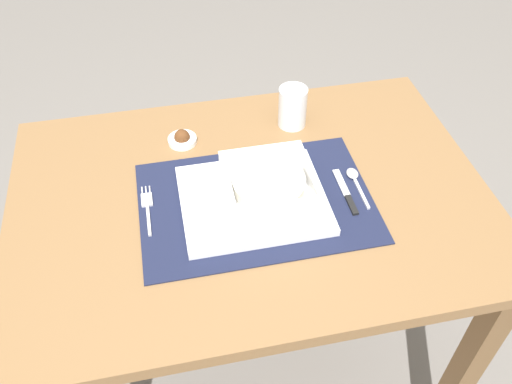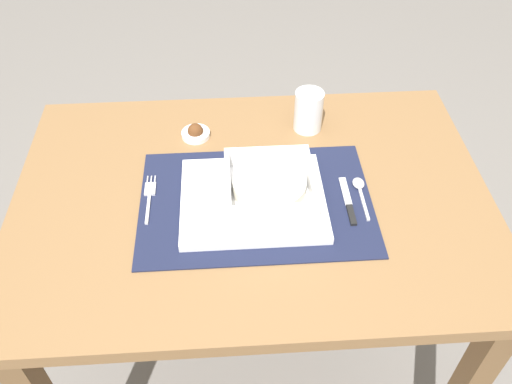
% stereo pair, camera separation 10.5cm
% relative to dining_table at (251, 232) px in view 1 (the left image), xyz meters
% --- Properties ---
extents(ground_plane, '(6.00, 6.00, 0.00)m').
position_rel_dining_table_xyz_m(ground_plane, '(0.00, 0.00, -0.63)').
color(ground_plane, slate).
extents(dining_table, '(0.97, 0.68, 0.75)m').
position_rel_dining_table_xyz_m(dining_table, '(0.00, 0.00, 0.00)').
color(dining_table, brown).
rests_on(dining_table, ground).
extents(placemat, '(0.46, 0.32, 0.00)m').
position_rel_dining_table_xyz_m(placemat, '(0.01, -0.02, 0.12)').
color(placemat, '#191E38').
rests_on(placemat, dining_table).
extents(serving_plate, '(0.28, 0.24, 0.02)m').
position_rel_dining_table_xyz_m(serving_plate, '(-0.00, -0.03, 0.13)').
color(serving_plate, white).
rests_on(serving_plate, placemat).
extents(porridge_bowl, '(0.17, 0.17, 0.05)m').
position_rel_dining_table_xyz_m(porridge_bowl, '(0.03, -0.02, 0.15)').
color(porridge_bowl, white).
rests_on(porridge_bowl, serving_plate).
extents(fork, '(0.02, 0.13, 0.00)m').
position_rel_dining_table_xyz_m(fork, '(-0.21, 0.01, 0.12)').
color(fork, silver).
rests_on(fork, placemat).
extents(spoon, '(0.02, 0.12, 0.01)m').
position_rel_dining_table_xyz_m(spoon, '(0.22, -0.00, 0.12)').
color(spoon, silver).
rests_on(spoon, placemat).
extents(butter_knife, '(0.01, 0.13, 0.01)m').
position_rel_dining_table_xyz_m(butter_knife, '(0.19, -0.04, 0.12)').
color(butter_knife, black).
rests_on(butter_knife, placemat).
extents(drinking_glass, '(0.06, 0.06, 0.10)m').
position_rel_dining_table_xyz_m(drinking_glass, '(0.14, 0.21, 0.16)').
color(drinking_glass, white).
rests_on(drinking_glass, dining_table).
extents(condiment_saucer, '(0.06, 0.06, 0.04)m').
position_rel_dining_table_xyz_m(condiment_saucer, '(-0.12, 0.19, 0.13)').
color(condiment_saucer, white).
rests_on(condiment_saucer, dining_table).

